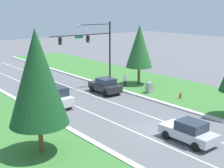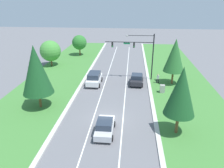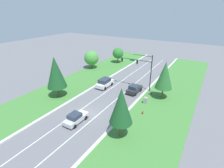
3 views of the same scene
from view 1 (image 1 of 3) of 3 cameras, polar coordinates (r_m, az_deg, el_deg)
The scene contains 14 objects.
ground_plane at distance 25.73m, azimuth 8.61°, elevation -8.31°, with size 160.00×160.00×0.00m, color slate.
curb_strip_right at distance 29.89m, azimuth 16.01°, elevation -5.39°, with size 0.50×90.00×0.15m.
curb_strip_left at distance 22.17m, azimuth -1.53°, elevation -11.68°, with size 0.50×90.00×0.15m.
lane_stripe_inner_left at distance 24.51m, azimuth 5.72°, elevation -9.35°, with size 0.14×81.00×0.01m.
lane_stripe_inner_right at distance 27.00m, azimuth 11.22°, elevation -7.34°, with size 0.14×81.00×0.01m.
traffic_signal_mast at distance 37.25m, azimuth -3.23°, elevation 7.20°, with size 8.26×0.41×8.05m.
white_suv at distance 31.63m, azimuth -10.61°, elevation -2.16°, with size 2.28×4.73×2.05m.
charcoal_sedan at distance 36.01m, azimuth -1.25°, elevation -0.28°, with size 2.30×4.36×1.77m.
silver_sedan at distance 23.70m, azimuth 13.89°, elevation -8.42°, with size 2.01×4.29×1.64m.
utility_cabinet at distance 36.15m, azimuth 6.81°, elevation -0.70°, with size 0.70×0.60×1.30m.
pedestrian at distance 38.58m, azimuth 2.42°, elevation 0.74°, with size 0.41×0.27×1.69m.
fire_hydrant at distance 34.52m, azimuth 12.37°, elevation -2.15°, with size 0.34×0.20×0.70m.
conifer_near_right_tree at distance 39.55m, azimuth 5.03°, elevation 6.91°, with size 3.36×3.36×7.65m.
conifer_mid_left_tree at distance 20.51m, azimuth -13.51°, elevation 1.14°, with size 3.92×3.92×8.40m.
Camera 1 is at (-17.79, -15.94, 9.56)m, focal length 50.00 mm.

